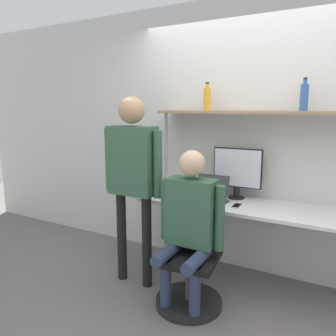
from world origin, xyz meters
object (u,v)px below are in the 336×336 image
(monitor, at_px, (237,170))
(bottle_amber, at_px, (207,99))
(cell_phone, at_px, (237,206))
(person_seated, at_px, (189,218))
(office_chair, at_px, (191,273))
(bottle_blue, at_px, (304,97))
(laptop, at_px, (210,195))
(person_standing, at_px, (133,166))

(monitor, bearing_deg, bottle_amber, -175.09)
(cell_phone, height_order, person_seated, person_seated)
(cell_phone, height_order, office_chair, office_chair)
(office_chair, bearing_deg, bottle_blue, 43.91)
(person_seated, distance_m, bottle_amber, 1.22)
(monitor, relative_size, person_seated, 0.37)
(laptop, xyz_separation_m, bottle_amber, (-0.14, 0.21, 0.90))
(bottle_blue, height_order, bottle_amber, bottle_blue)
(laptop, relative_size, person_standing, 0.18)
(cell_phone, distance_m, person_standing, 1.01)
(person_standing, xyz_separation_m, bottle_blue, (1.33, 0.63, 0.61))
(person_seated, bearing_deg, office_chair, 95.24)
(cell_phone, bearing_deg, monitor, 108.23)
(person_seated, bearing_deg, laptop, 93.02)
(cell_phone, xyz_separation_m, person_standing, (-0.86, -0.39, 0.35))
(bottle_amber, bearing_deg, office_chair, -76.68)
(laptop, height_order, bottle_blue, bottle_blue)
(office_chair, xyz_separation_m, bottle_amber, (-0.16, 0.69, 1.46))
(laptop, height_order, person_seated, person_seated)
(person_seated, bearing_deg, cell_phone, 63.97)
(laptop, relative_size, person_seated, 0.24)
(laptop, relative_size, cell_phone, 2.10)
(laptop, bearing_deg, person_seated, -86.98)
(person_standing, height_order, bottle_amber, bottle_amber)
(bottle_blue, xyz_separation_m, bottle_amber, (-0.88, 0.00, -0.00))
(person_standing, height_order, bottle_blue, bottle_blue)
(laptop, bearing_deg, bottle_amber, 123.46)
(cell_phone, xyz_separation_m, person_seated, (-0.24, -0.49, -0.01))
(laptop, distance_m, office_chair, 0.74)
(bottle_amber, bearing_deg, person_seated, -77.20)
(monitor, relative_size, laptop, 1.57)
(laptop, bearing_deg, bottle_blue, 15.96)
(person_seated, height_order, bottle_amber, bottle_amber)
(office_chair, bearing_deg, person_standing, 174.60)
(monitor, distance_m, person_seated, 0.83)
(person_standing, xyz_separation_m, bottle_amber, (0.45, 0.63, 0.61))
(monitor, relative_size, office_chair, 0.55)
(monitor, xyz_separation_m, person_seated, (-0.15, -0.77, -0.28))
(office_chair, distance_m, bottle_amber, 1.63)
(monitor, height_order, office_chair, monitor)
(laptop, relative_size, bottle_blue, 1.14)
(laptop, height_order, office_chair, laptop)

